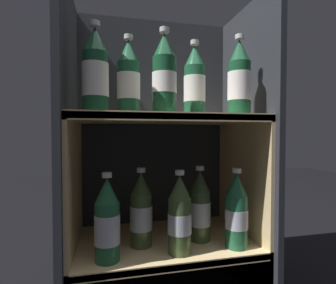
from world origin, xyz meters
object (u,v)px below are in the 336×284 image
object	(u,v)px
bottle_upper_front_2	(239,81)
bottle_lower_front_0	(107,222)
bottle_lower_front_2	(236,212)
bottle_upper_front_1	(164,76)
bottle_upper_back_1	(195,84)
bottle_upper_back_0	(129,80)
bottle_lower_back_1	(200,208)
bottle_lower_front_1	(180,216)
bottle_lower_back_0	(141,211)
bottle_upper_front_0	(95,73)

from	to	relation	value
bottle_upper_front_2	bottle_lower_front_0	distance (m)	0.58
bottle_lower_front_0	bottle_lower_front_2	size ratio (longest dim) A/B	1.00
bottle_upper_front_1	bottle_lower_front_0	xyz separation A→B (m)	(-0.17, 0.00, -0.42)
bottle_upper_front_2	bottle_upper_back_1	xyz separation A→B (m)	(-0.12, 0.08, 0.00)
bottle_upper_back_1	bottle_lower_front_0	size ratio (longest dim) A/B	1.00
bottle_upper_back_0	bottle_lower_back_1	world-z (taller)	bottle_upper_back_0
bottle_lower_front_0	bottle_lower_front_1	world-z (taller)	same
bottle_upper_back_1	bottle_lower_back_0	world-z (taller)	bottle_upper_back_1
bottle_lower_front_0	bottle_lower_front_1	distance (m)	0.21
bottle_upper_front_0	bottle_lower_back_1	xyz separation A→B (m)	(0.34, 0.08, -0.42)
bottle_upper_front_0	bottle_upper_front_2	world-z (taller)	same
bottle_upper_front_2	bottle_upper_back_0	bearing A→B (deg)	166.68
bottle_upper_front_1	bottle_lower_back_0	xyz separation A→B (m)	(-0.06, 0.08, -0.42)
bottle_lower_front_0	bottle_lower_front_2	bearing A→B (deg)	0.00
bottle_upper_front_2	bottle_lower_front_0	size ratio (longest dim) A/B	1.00
bottle_lower_front_1	bottle_upper_back_1	bearing A→B (deg)	47.53
bottle_upper_front_2	bottle_lower_front_0	xyz separation A→B (m)	(-0.41, 0.00, -0.42)
bottle_lower_back_0	bottle_lower_back_1	bearing A→B (deg)	0.00
bottle_lower_front_0	bottle_lower_back_0	bearing A→B (deg)	36.92
bottle_upper_back_0	bottle_lower_back_1	bearing A→B (deg)	0.00
bottle_upper_back_1	bottle_lower_front_0	xyz separation A→B (m)	(-0.29, -0.08, -0.42)
bottle_upper_front_1	bottle_upper_front_0	bearing A→B (deg)	180.00
bottle_upper_back_1	bottle_lower_back_0	xyz separation A→B (m)	(-0.18, 0.00, -0.42)
bottle_upper_front_2	bottle_lower_back_0	distance (m)	0.52
bottle_upper_back_1	bottle_lower_front_2	distance (m)	0.44
bottle_upper_front_2	bottle_upper_back_1	bearing A→B (deg)	146.35
bottle_upper_front_1	bottle_upper_back_1	size ratio (longest dim) A/B	1.00
bottle_upper_back_0	bottle_upper_front_2	bearing A→B (deg)	-13.32
bottle_lower_front_2	bottle_upper_front_1	bearing A→B (deg)	180.00
bottle_upper_back_1	bottle_lower_back_0	size ratio (longest dim) A/B	1.00
bottle_upper_front_0	bottle_lower_front_1	distance (m)	0.48
bottle_upper_front_0	bottle_upper_back_1	world-z (taller)	same
bottle_upper_front_2	bottle_upper_front_0	bearing A→B (deg)	180.00
bottle_upper_back_1	bottle_lower_front_2	size ratio (longest dim) A/B	1.00
bottle_lower_front_2	bottle_lower_back_0	distance (m)	0.30
bottle_upper_back_0	bottle_lower_back_1	xyz separation A→B (m)	(0.24, 0.00, -0.42)
bottle_lower_front_2	bottle_lower_back_1	bearing A→B (deg)	139.55
bottle_upper_front_1	bottle_lower_front_0	distance (m)	0.45
bottle_lower_front_0	bottle_lower_back_1	size ratio (longest dim) A/B	1.00
bottle_upper_front_1	bottle_lower_front_1	distance (m)	0.42
bottle_lower_front_0	bottle_lower_back_1	distance (m)	0.32
bottle_lower_front_1	bottle_upper_front_1	bearing A→B (deg)	-180.00
bottle_lower_front_2	bottle_upper_front_2	bearing A→B (deg)	-0.00
bottle_upper_front_0	bottle_upper_front_1	bearing A→B (deg)	0.00
bottle_upper_back_1	bottle_lower_front_1	bearing A→B (deg)	-132.47
bottle_upper_front_1	bottle_upper_back_1	distance (m)	0.14
bottle_upper_back_0	bottle_lower_front_2	distance (m)	0.54
bottle_upper_back_0	bottle_lower_back_0	xyz separation A→B (m)	(0.04, 0.00, -0.42)
bottle_upper_back_1	bottle_lower_back_0	distance (m)	0.45
bottle_upper_back_1	bottle_lower_front_0	bearing A→B (deg)	-164.38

